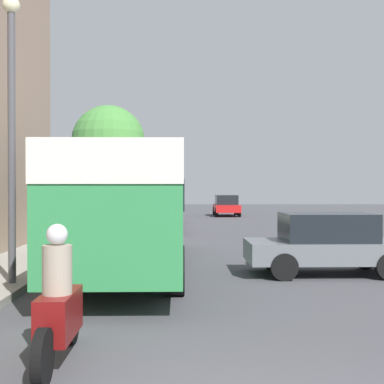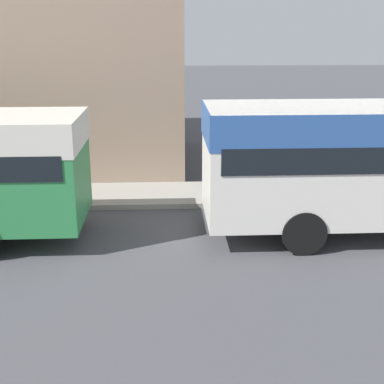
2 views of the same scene
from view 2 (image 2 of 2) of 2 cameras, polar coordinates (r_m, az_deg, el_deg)
building_far_terrace at (r=19.89m, az=-11.98°, el=18.85°), size 6.94×7.03×11.03m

